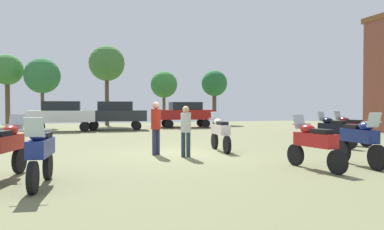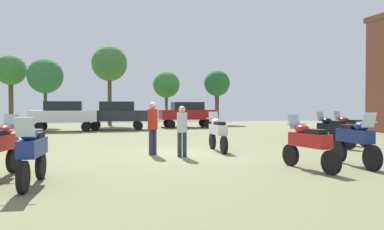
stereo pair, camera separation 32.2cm
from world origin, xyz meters
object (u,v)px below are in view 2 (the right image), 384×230
(motorcycle_1, at_px, (218,132))
(tree_4, at_px, (166,85))
(car_3, at_px, (187,113))
(tree_3, at_px, (45,76))
(tree_8, at_px, (109,64))
(motorcycle_9, at_px, (349,129))
(car_2, at_px, (117,113))
(motorcycle_2, at_px, (309,143))
(person_2, at_px, (153,124))
(motorcycle_5, at_px, (32,152))
(tree_7, at_px, (11,71))
(motorcycle_8, at_px, (0,147))
(motorcycle_6, at_px, (332,130))
(person_1, at_px, (182,127))
(tree_5, at_px, (217,84))
(car_1, at_px, (64,114))
(motorcycle_4, at_px, (355,140))

(motorcycle_1, bearing_deg, tree_4, 87.33)
(car_3, bearing_deg, tree_3, 72.63)
(tree_8, bearing_deg, motorcycle_1, -83.57)
(motorcycle_9, xyz_separation_m, car_2, (-8.53, 13.57, 0.45))
(motorcycle_2, bearing_deg, person_2, 122.28)
(car_2, bearing_deg, person_2, -175.07)
(motorcycle_1, relative_size, motorcycle_9, 1.03)
(motorcycle_5, xyz_separation_m, tree_7, (-4.36, 25.37, 3.82))
(tree_3, bearing_deg, motorcycle_8, -88.00)
(motorcycle_8, bearing_deg, motorcycle_9, 33.28)
(motorcycle_6, relative_size, person_1, 1.30)
(car_3, bearing_deg, tree_5, -40.79)
(tree_3, bearing_deg, car_1, -74.63)
(motorcycle_9, height_order, tree_5, tree_5)
(motorcycle_2, relative_size, tree_7, 0.37)
(tree_7, bearing_deg, motorcycle_2, -66.24)
(motorcycle_2, relative_size, car_1, 0.50)
(motorcycle_5, relative_size, car_1, 0.48)
(person_1, bearing_deg, motorcycle_6, 38.11)
(motorcycle_1, height_order, tree_4, tree_4)
(person_1, relative_size, tree_5, 0.34)
(motorcycle_2, height_order, person_2, person_2)
(car_2, xyz_separation_m, person_1, (0.70, -15.17, -0.19))
(motorcycle_1, relative_size, motorcycle_8, 1.05)
(tree_7, bearing_deg, motorcycle_1, -63.56)
(tree_3, height_order, tree_8, tree_8)
(motorcycle_4, distance_m, tree_3, 26.07)
(motorcycle_8, bearing_deg, motorcycle_1, 44.06)
(motorcycle_5, distance_m, person_1, 5.49)
(car_2, bearing_deg, motorcycle_9, -142.42)
(motorcycle_5, relative_size, tree_7, 0.36)
(motorcycle_4, height_order, car_3, car_3)
(motorcycle_6, distance_m, tree_7, 25.97)
(motorcycle_5, height_order, tree_7, tree_7)
(motorcycle_5, bearing_deg, motorcycle_4, -171.35)
(tree_3, bearing_deg, person_1, -74.15)
(motorcycle_5, distance_m, car_2, 19.02)
(person_2, distance_m, tree_5, 22.81)
(car_2, bearing_deg, motorcycle_5, 174.81)
(motorcycle_6, xyz_separation_m, person_2, (-7.46, -0.31, 0.36))
(motorcycle_6, height_order, motorcycle_8, motorcycle_8)
(tree_3, xyz_separation_m, tree_4, (9.97, 0.20, -0.53))
(car_2, height_order, tree_4, tree_4)
(motorcycle_6, relative_size, tree_3, 0.40)
(motorcycle_2, distance_m, motorcycle_4, 1.54)
(tree_3, relative_size, tree_7, 0.94)
(person_1, bearing_deg, motorcycle_4, -10.53)
(motorcycle_5, height_order, person_2, person_2)
(motorcycle_1, bearing_deg, tree_7, 120.84)
(motorcycle_1, height_order, tree_7, tree_7)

